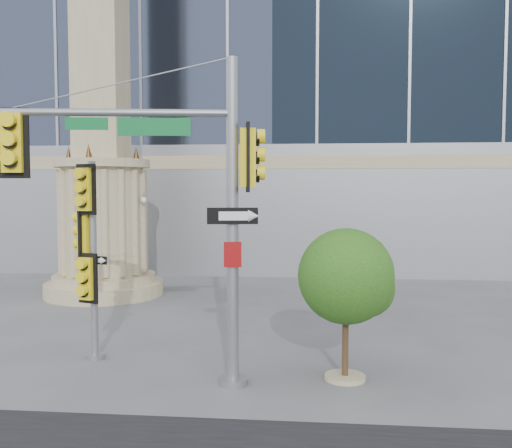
{
  "coord_description": "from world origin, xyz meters",
  "views": [
    {
      "loc": [
        1.78,
        -11.69,
        4.07
      ],
      "look_at": [
        0.45,
        2.0,
        3.18
      ],
      "focal_mm": 40.0,
      "sensor_mm": 36.0,
      "label": 1
    }
  ],
  "objects": [
    {
      "name": "ground",
      "position": [
        0.0,
        0.0,
        0.0
      ],
      "size": [
        120.0,
        120.0,
        0.0
      ],
      "primitive_type": "plane",
      "color": "#545456",
      "rests_on": "ground"
    },
    {
      "name": "street_tree",
      "position": [
        2.55,
        0.3,
        2.12
      ],
      "size": [
        2.07,
        2.02,
        3.22
      ],
      "color": "tan",
      "rests_on": "ground"
    },
    {
      "name": "main_signal_pole",
      "position": [
        -1.0,
        -0.42,
        4.13
      ],
      "size": [
        5.16,
        1.18,
        6.66
      ],
      "rotation": [
        0.0,
        0.0,
        0.14
      ],
      "color": "slate",
      "rests_on": "ground"
    },
    {
      "name": "monument",
      "position": [
        -6.0,
        9.0,
        5.52
      ],
      "size": [
        4.4,
        4.4,
        16.6
      ],
      "color": "tan",
      "rests_on": "ground"
    },
    {
      "name": "secondary_signal_pole",
      "position": [
        -3.39,
        1.08,
        2.75
      ],
      "size": [
        0.81,
        0.74,
        4.68
      ],
      "rotation": [
        0.0,
        0.0,
        -0.29
      ],
      "color": "slate",
      "rests_on": "ground"
    }
  ]
}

